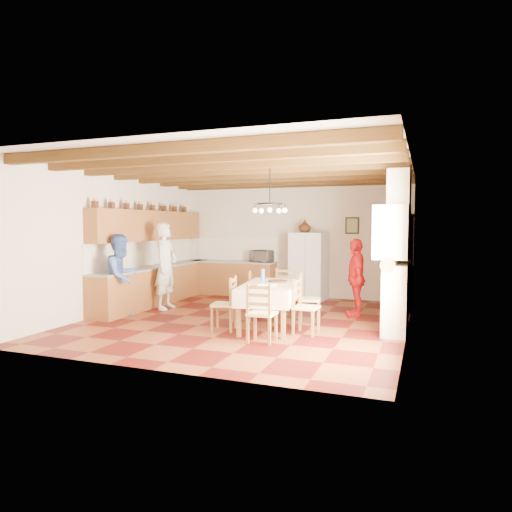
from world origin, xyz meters
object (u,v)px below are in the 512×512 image
at_px(chair_end_far, 283,292).
at_px(hutch, 400,262).
at_px(chair_left_near, 224,303).
at_px(dining_table, 270,288).
at_px(chair_left_far, 241,296).
at_px(chair_right_near, 306,306).
at_px(person_woman_red, 356,277).
at_px(microwave, 262,256).
at_px(chair_right_far, 310,298).
at_px(chair_end_near, 262,312).
at_px(person_woman_blue, 122,276).
at_px(person_man, 166,266).
at_px(refrigerator, 309,266).

bearing_deg(chair_end_far, hutch, 31.05).
bearing_deg(chair_end_far, chair_left_near, -112.82).
relative_size(dining_table, chair_left_far, 2.02).
relative_size(chair_right_near, person_woman_red, 0.60).
relative_size(hutch, chair_left_near, 2.20).
bearing_deg(chair_right_near, microwave, 33.58).
relative_size(chair_right_far, chair_end_far, 1.00).
relative_size(chair_left_near, chair_end_far, 1.00).
xyz_separation_m(chair_end_near, person_woman_blue, (-3.28, 0.81, 0.36)).
bearing_deg(person_man, person_woman_red, -86.50).
xyz_separation_m(hutch, person_woman_red, (-0.80, -1.14, -0.26)).
relative_size(chair_left_far, microwave, 1.77).
xyz_separation_m(chair_right_near, person_woman_red, (0.57, 1.83, 0.32)).
bearing_deg(refrigerator, chair_end_near, -80.39).
bearing_deg(dining_table, person_man, 161.68).
xyz_separation_m(chair_left_near, chair_right_near, (1.44, 0.23, 0.00)).
height_order(chair_end_far, person_man, person_man).
xyz_separation_m(chair_end_far, person_man, (-2.65, -0.25, 0.48)).
relative_size(refrigerator, person_woman_blue, 0.99).
xyz_separation_m(dining_table, chair_end_far, (-0.10, 1.16, -0.23)).
xyz_separation_m(chair_right_far, chair_end_far, (-0.71, 0.59, 0.00)).
height_order(person_man, microwave, person_man).
xyz_separation_m(person_man, person_woman_blue, (-0.31, -1.16, -0.12)).
relative_size(refrigerator, chair_left_far, 1.75).
bearing_deg(chair_left_far, chair_right_far, 78.31).
xyz_separation_m(refrigerator, microwave, (-1.29, 0.10, 0.21)).
bearing_deg(dining_table, chair_end_near, -77.68).
bearing_deg(person_man, chair_left_far, -110.40).
bearing_deg(refrigerator, microwave, -178.90).
bearing_deg(chair_end_far, chair_end_near, -85.03).
relative_size(chair_left_far, person_man, 0.50).
distance_m(hutch, microwave, 3.54).
relative_size(hutch, dining_table, 1.09).
bearing_deg(person_woman_red, chair_right_near, -32.58).
bearing_deg(refrigerator, person_man, -133.55).
bearing_deg(person_woman_red, chair_left_near, -59.53).
height_order(chair_end_far, person_woman_blue, person_woman_blue).
xyz_separation_m(refrigerator, person_woman_red, (1.40, -1.67, -0.04)).
height_order(hutch, chair_end_far, hutch).
height_order(chair_left_far, chair_right_near, same).
xyz_separation_m(chair_end_near, person_woman_red, (1.10, 2.61, 0.32)).
distance_m(chair_left_far, person_woman_red, 2.38).
distance_m(refrigerator, chair_left_near, 3.80).
relative_size(chair_left_near, chair_left_far, 1.00).
xyz_separation_m(refrigerator, chair_left_near, (-0.62, -3.74, -0.36)).
height_order(chair_left_near, chair_left_far, same).
height_order(hutch, chair_right_near, hutch).
bearing_deg(chair_left_near, chair_end_far, 150.96).
bearing_deg(person_woman_blue, person_woman_red, -61.07).
height_order(chair_right_far, microwave, microwave).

